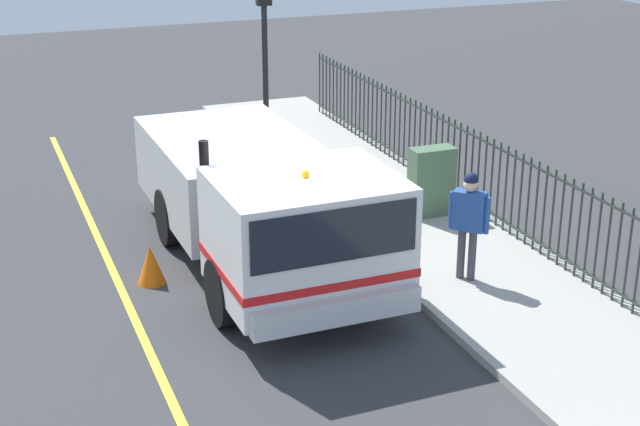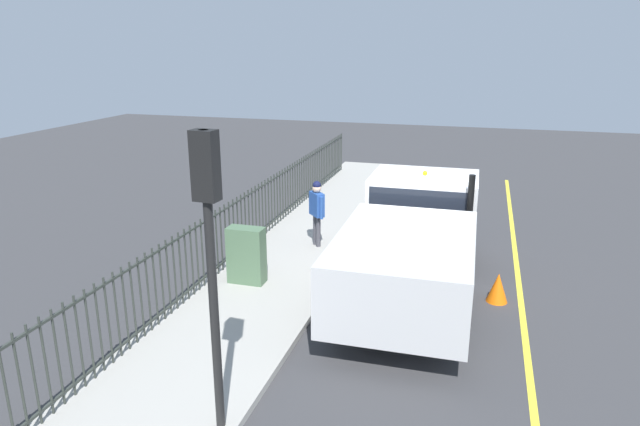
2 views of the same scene
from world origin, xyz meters
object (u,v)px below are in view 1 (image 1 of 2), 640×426
Objects in this scene: worker_standing at (469,215)px; traffic_cone at (151,264)px; traffic_light_near at (264,21)px; utility_cabinet at (431,181)px; work_truck at (265,200)px.

traffic_cone is at bearing 25.03° from worker_standing.
worker_standing is at bearing 100.06° from traffic_light_near.
utility_cabinet is at bearing 8.49° from traffic_cone.
work_truck is at bearing -9.26° from traffic_cone.
traffic_cone is (-4.43, 1.86, -0.86)m from worker_standing.
traffic_light_near reaches higher than worker_standing.
traffic_cone is (-3.66, -5.33, -2.68)m from traffic_light_near.
worker_standing reaches higher than utility_cabinet.
worker_standing is 1.37× the size of utility_cabinet.
work_truck reaches higher than worker_standing.
utility_cabinet is (3.46, 1.07, -0.47)m from work_truck.
worker_standing is at bearing -106.76° from utility_cabinet.
utility_cabinet is at bearing -163.48° from work_truck.
traffic_light_near is 6.51× the size of traffic_cone.
traffic_cone is (-5.23, -0.78, -0.43)m from utility_cabinet.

